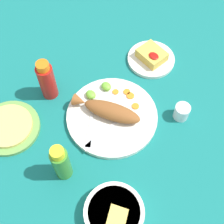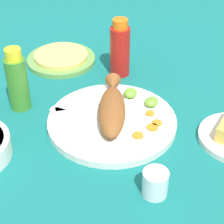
# 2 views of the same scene
# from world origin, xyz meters

# --- Properties ---
(ground_plane) EXTENTS (4.00, 4.00, 0.00)m
(ground_plane) POSITION_xyz_m (0.00, 0.00, 0.00)
(ground_plane) COLOR #146B66
(main_plate) EXTENTS (0.31, 0.31, 0.02)m
(main_plate) POSITION_xyz_m (0.00, 0.00, 0.01)
(main_plate) COLOR silver
(main_plate) RESTS_ON ground_plane
(fried_fish) EXTENTS (0.23, 0.16, 0.05)m
(fried_fish) POSITION_xyz_m (-0.01, -0.01, 0.04)
(fried_fish) COLOR brown
(fried_fish) RESTS_ON main_plate
(fork_near) EXTENTS (0.03, 0.19, 0.00)m
(fork_near) POSITION_xyz_m (0.03, -0.07, 0.02)
(fork_near) COLOR silver
(fork_near) RESTS_ON main_plate
(fork_far) EXTENTS (0.14, 0.14, 0.00)m
(fork_far) POSITION_xyz_m (-0.02, -0.08, 0.02)
(fork_far) COLOR silver
(fork_far) RESTS_ON main_plate
(carrot_slice_near) EXTENTS (0.03, 0.03, 0.00)m
(carrot_slice_near) POSITION_xyz_m (0.03, 0.08, 0.02)
(carrot_slice_near) COLOR orange
(carrot_slice_near) RESTS_ON main_plate
(carrot_slice_mid) EXTENTS (0.03, 0.03, 0.00)m
(carrot_slice_mid) POSITION_xyz_m (-0.02, 0.10, 0.02)
(carrot_slice_mid) COLOR orange
(carrot_slice_mid) RESTS_ON main_plate
(carrot_slice_far) EXTENTS (0.02, 0.02, 0.00)m
(carrot_slice_far) POSITION_xyz_m (-0.04, 0.10, 0.02)
(carrot_slice_far) COLOR orange
(carrot_slice_far) RESTS_ON main_plate
(carrot_slice_extra) EXTENTS (0.02, 0.02, 0.00)m
(carrot_slice_extra) POSITION_xyz_m (-0.06, 0.07, 0.02)
(carrot_slice_extra) COLOR orange
(carrot_slice_extra) RESTS_ON main_plate
(lime_wedge_main) EXTENTS (0.04, 0.03, 0.02)m
(lime_wedge_main) POSITION_xyz_m (-0.10, 0.06, 0.03)
(lime_wedge_main) COLOR #6BB233
(lime_wedge_main) RESTS_ON main_plate
(lime_wedge_side) EXTENTS (0.04, 0.03, 0.02)m
(lime_wedge_side) POSITION_xyz_m (-0.11, -0.01, 0.03)
(lime_wedge_side) COLOR #6BB233
(lime_wedge_side) RESTS_ON main_plate
(hot_sauce_bottle_red) EXTENTS (0.06, 0.06, 0.17)m
(hot_sauce_bottle_red) POSITION_xyz_m (-0.22, -0.10, 0.08)
(hot_sauce_bottle_red) COLOR #B21914
(hot_sauce_bottle_red) RESTS_ON ground_plane
(hot_sauce_bottle_green) EXTENTS (0.05, 0.05, 0.16)m
(hot_sauce_bottle_green) POSITION_xyz_m (0.05, -0.24, 0.08)
(hot_sauce_bottle_green) COLOR #3D8428
(hot_sauce_bottle_green) RESTS_ON ground_plane
(salt_cup) EXTENTS (0.05, 0.05, 0.06)m
(salt_cup) POSITION_xyz_m (0.15, 0.18, 0.02)
(salt_cup) COLOR silver
(salt_cup) RESTS_ON ground_plane
(side_plate_fries) EXTENTS (0.18, 0.18, 0.01)m
(side_plate_fries) POSITION_xyz_m (-0.09, 0.28, 0.01)
(side_plate_fries) COLOR silver
(side_plate_fries) RESTS_ON ground_plane
(fries_pile) EXTENTS (0.10, 0.08, 0.04)m
(fries_pile) POSITION_xyz_m (-0.09, 0.28, 0.03)
(fries_pile) COLOR gold
(fries_pile) RESTS_ON side_plate_fries
(guacamole_bowl) EXTENTS (0.17, 0.17, 0.06)m
(guacamole_bowl) POSITION_xyz_m (0.25, -0.21, 0.03)
(guacamole_bowl) COLOR white
(guacamole_bowl) RESTS_ON ground_plane
(tortilla_plate) EXTENTS (0.21, 0.21, 0.01)m
(tortilla_plate) POSITION_xyz_m (-0.19, -0.29, 0.01)
(tortilla_plate) COLOR #6B9E4C
(tortilla_plate) RESTS_ON ground_plane
(tortilla_stack) EXTENTS (0.16, 0.16, 0.01)m
(tortilla_stack) POSITION_xyz_m (-0.19, -0.29, 0.02)
(tortilla_stack) COLOR #E0C666
(tortilla_stack) RESTS_ON tortilla_plate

